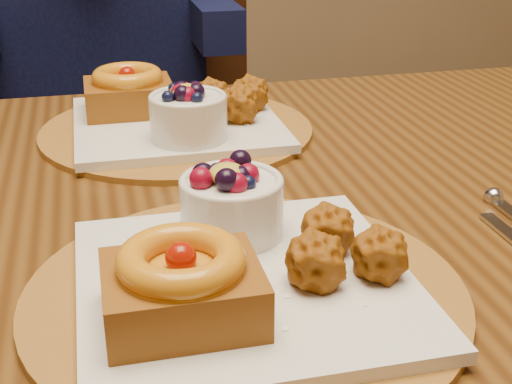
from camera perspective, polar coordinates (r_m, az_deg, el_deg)
dining_table at (r=0.84m, az=-4.10°, el=-5.02°), size 1.60×0.90×0.76m
place_setting_near at (r=0.61m, az=-1.31°, el=-5.87°), size 0.38×0.38×0.09m
place_setting_far at (r=1.00m, az=-6.57°, el=6.21°), size 0.38×0.38×0.09m
chair_far at (r=1.64m, az=-5.28°, el=3.65°), size 0.58×0.58×0.94m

